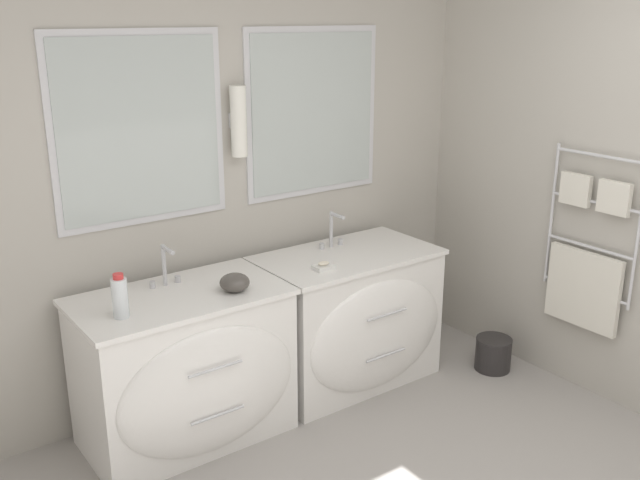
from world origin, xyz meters
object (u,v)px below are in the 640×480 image
object	(u,v)px
vanity_right	(351,318)
amenity_bowl	(235,282)
waste_bin	(493,353)
toiletry_bottle	(120,297)
vanity_left	(187,369)

from	to	relation	value
vanity_right	amenity_bowl	bearing A→B (deg)	-174.15
amenity_bowl	waste_bin	distance (m)	1.83
toiletry_bottle	waste_bin	xyz separation A→B (m)	(2.22, -0.36, -0.80)
toiletry_bottle	waste_bin	distance (m)	2.39
vanity_right	toiletry_bottle	distance (m)	1.50
waste_bin	amenity_bowl	bearing A→B (deg)	168.34
toiletry_bottle	waste_bin	size ratio (longest dim) A/B	0.95
amenity_bowl	waste_bin	bearing A→B (deg)	-11.66
vanity_left	amenity_bowl	size ratio (longest dim) A/B	6.96
toiletry_bottle	waste_bin	bearing A→B (deg)	-9.24
vanity_left	waste_bin	bearing A→B (deg)	-12.61
vanity_left	vanity_right	distance (m)	1.07
vanity_left	toiletry_bottle	distance (m)	0.60
vanity_left	vanity_right	bearing A→B (deg)	0.00
vanity_right	vanity_left	bearing A→B (deg)	180.00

